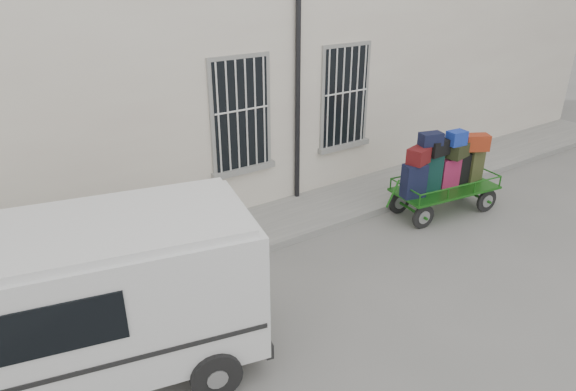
# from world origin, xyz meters

# --- Properties ---
(ground) EXTENTS (80.00, 80.00, 0.00)m
(ground) POSITION_xyz_m (0.00, 0.00, 0.00)
(ground) COLOR slate
(ground) RESTS_ON ground
(building) EXTENTS (24.00, 5.15, 6.00)m
(building) POSITION_xyz_m (0.00, 5.50, 3.00)
(building) COLOR beige
(building) RESTS_ON ground
(sidewalk) EXTENTS (24.00, 1.70, 0.15)m
(sidewalk) POSITION_xyz_m (0.00, 2.20, 0.07)
(sidewalk) COLOR slate
(sidewalk) RESTS_ON ground
(luggage_cart) EXTENTS (2.74, 1.34, 1.89)m
(luggage_cart) POSITION_xyz_m (3.23, 0.70, 0.99)
(luggage_cart) COLOR black
(luggage_cart) RESTS_ON ground
(van) EXTENTS (4.70, 2.75, 2.23)m
(van) POSITION_xyz_m (-4.42, -0.03, 1.28)
(van) COLOR white
(van) RESTS_ON ground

